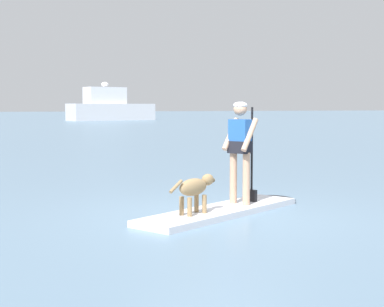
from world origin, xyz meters
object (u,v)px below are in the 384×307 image
Objects in this scene: paddleboard at (229,209)px; dog at (195,188)px; moored_boat_center at (110,108)px; person_paddler at (241,145)px.

paddleboard is 0.97m from dog.
person_paddler is at bearing -107.01° from moored_boat_center.
person_paddler is 65.97m from moored_boat_center.
dog reaches higher than paddleboard.
person_paddler is at bearing 23.78° from paddleboard.
paddleboard is at bearing -107.22° from moored_boat_center.
moored_boat_center reaches higher than person_paddler.
moored_boat_center is at bearing 72.78° from paddleboard.
paddleboard is 2.15× the size of person_paddler.
dog is 66.75m from moored_boat_center.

